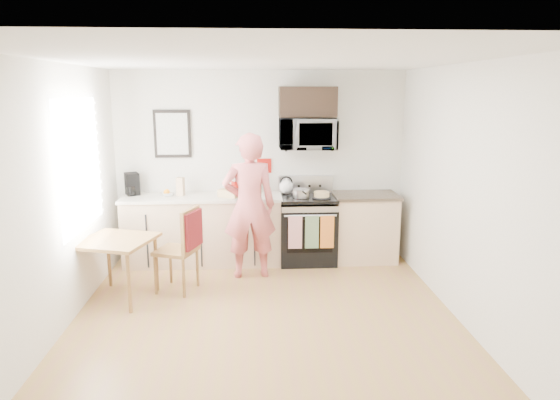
{
  "coord_description": "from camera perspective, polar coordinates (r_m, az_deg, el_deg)",
  "views": [
    {
      "loc": [
        -0.13,
        -4.62,
        2.33
      ],
      "look_at": [
        0.2,
        1.0,
        1.09
      ],
      "focal_mm": 32.0,
      "sensor_mm": 36.0,
      "label": 1
    }
  ],
  "objects": [
    {
      "name": "countertop_left",
      "position": [
        6.8,
        -8.9,
        0.31
      ],
      "size": [
        2.14,
        0.64,
        0.04
      ],
      "primitive_type": "cube",
      "color": "beige",
      "rests_on": "cabinet_left"
    },
    {
      "name": "milk_carton",
      "position": [
        6.85,
        -11.3,
        1.52
      ],
      "size": [
        0.11,
        0.11,
        0.25
      ],
      "primitive_type": "cube",
      "rotation": [
        0.0,
        0.0,
        -0.25
      ],
      "color": "tan",
      "rests_on": "countertop_left"
    },
    {
      "name": "front_wall",
      "position": [
        2.54,
        -0.18,
        -11.53
      ],
      "size": [
        4.0,
        0.04,
        2.6
      ],
      "primitive_type": "cube",
      "color": "silver",
      "rests_on": "floor"
    },
    {
      "name": "window",
      "position": [
        5.78,
        -21.85,
        3.77
      ],
      "size": [
        0.06,
        1.4,
        1.5
      ],
      "color": "silver",
      "rests_on": "left_wall"
    },
    {
      "name": "dining_table",
      "position": [
        5.9,
        -18.19,
        -5.02
      ],
      "size": [
        0.82,
        0.82,
        0.71
      ],
      "rotation": [
        0.0,
        0.0,
        -0.29
      ],
      "color": "brown",
      "rests_on": "floor"
    },
    {
      "name": "upper_cabinet",
      "position": [
        6.79,
        3.17,
        11.14
      ],
      "size": [
        0.76,
        0.35,
        0.4
      ],
      "primitive_type": "cube",
      "color": "black",
      "rests_on": "back_wall"
    },
    {
      "name": "countertop_right",
      "position": [
        6.95,
        9.73,
        0.53
      ],
      "size": [
        0.88,
        0.64,
        0.04
      ],
      "primitive_type": "cube",
      "color": "black",
      "rests_on": "cabinet_right"
    },
    {
      "name": "back_wall",
      "position": [
        7.0,
        -2.23,
        3.95
      ],
      "size": [
        4.0,
        0.04,
        2.6
      ],
      "primitive_type": "cube",
      "color": "silver",
      "rests_on": "floor"
    },
    {
      "name": "cake",
      "position": [
        6.68,
        4.78,
        0.59
      ],
      "size": [
        0.25,
        0.25,
        0.08
      ],
      "color": "black",
      "rests_on": "range"
    },
    {
      "name": "coffee_maker",
      "position": [
        7.05,
        -16.55,
        1.7
      ],
      "size": [
        0.24,
        0.28,
        0.3
      ],
      "rotation": [
        0.0,
        0.0,
        0.42
      ],
      "color": "black",
      "rests_on": "countertop_left"
    },
    {
      "name": "pot",
      "position": [
        6.68,
        2.43,
        0.77
      ],
      "size": [
        0.22,
        0.38,
        0.11
      ],
      "rotation": [
        0.0,
        0.0,
        0.13
      ],
      "color": "#A7A7AB",
      "rests_on": "range"
    },
    {
      "name": "knife_block",
      "position": [
        6.9,
        -2.55,
        1.65
      ],
      "size": [
        0.1,
        0.13,
        0.2
      ],
      "primitive_type": "cube",
      "rotation": [
        0.0,
        0.0,
        0.05
      ],
      "color": "brown",
      "rests_on": "countertop_left"
    },
    {
      "name": "kettle",
      "position": [
        6.9,
        0.73,
        1.57
      ],
      "size": [
        0.2,
        0.2,
        0.25
      ],
      "color": "white",
      "rests_on": "range"
    },
    {
      "name": "chair",
      "position": [
        5.89,
        -10.64,
        -4.35
      ],
      "size": [
        0.58,
        0.55,
        1.01
      ],
      "rotation": [
        0.0,
        0.0,
        -0.34
      ],
      "color": "brown",
      "rests_on": "floor"
    },
    {
      "name": "right_wall",
      "position": [
        5.19,
        20.97,
        0.13
      ],
      "size": [
        0.04,
        4.6,
        2.6
      ],
      "primitive_type": "cube",
      "color": "silver",
      "rests_on": "floor"
    },
    {
      "name": "utensil_crock",
      "position": [
        6.95,
        -5.11,
        2.09
      ],
      "size": [
        0.12,
        0.12,
        0.37
      ],
      "color": "#A8140E",
      "rests_on": "countertop_left"
    },
    {
      "name": "microwave",
      "position": [
        6.77,
        3.17,
        7.58
      ],
      "size": [
        0.76,
        0.51,
        0.42
      ],
      "primitive_type": "imported",
      "color": "#A7A7AB",
      "rests_on": "back_wall"
    },
    {
      "name": "wall_art",
      "position": [
        7.0,
        -12.2,
        7.4
      ],
      "size": [
        0.5,
        0.04,
        0.65
      ],
      "color": "black",
      "rests_on": "back_wall"
    },
    {
      "name": "fruit_bowl",
      "position": [
        6.89,
        -12.69,
        0.77
      ],
      "size": [
        0.22,
        0.22,
        0.09
      ],
      "color": "white",
      "rests_on": "countertop_left"
    },
    {
      "name": "wall_trivet",
      "position": [
        6.98,
        -1.81,
        3.94
      ],
      "size": [
        0.2,
        0.02,
        0.2
      ],
      "primitive_type": "cube",
      "color": "#A8140E",
      "rests_on": "back_wall"
    },
    {
      "name": "cabinet_left",
      "position": [
        6.92,
        -8.77,
        -3.5
      ],
      "size": [
        2.1,
        0.6,
        0.9
      ],
      "primitive_type": "cube",
      "color": "tan",
      "rests_on": "floor"
    },
    {
      "name": "ceiling",
      "position": [
        4.63,
        -1.79,
        15.75
      ],
      "size": [
        4.0,
        4.6,
        0.04
      ],
      "primitive_type": "cube",
      "color": "silver",
      "rests_on": "back_wall"
    },
    {
      "name": "cabinet_right",
      "position": [
        7.06,
        9.59,
        -3.21
      ],
      "size": [
        0.84,
        0.6,
        0.9
      ],
      "primitive_type": "cube",
      "color": "tan",
      "rests_on": "floor"
    },
    {
      "name": "floor",
      "position": [
        5.18,
        -1.59,
        -14.34
      ],
      "size": [
        4.6,
        4.6,
        0.0
      ],
      "primitive_type": "plane",
      "color": "#A07B3D",
      "rests_on": "ground"
    },
    {
      "name": "person",
      "position": [
        6.23,
        -3.53,
        -0.71
      ],
      "size": [
        0.71,
        0.51,
        1.83
      ],
      "primitive_type": "imported",
      "rotation": [
        0.0,
        0.0,
        3.25
      ],
      "color": "#BB3E33",
      "rests_on": "floor"
    },
    {
      "name": "range",
      "position": [
        6.9,
        3.13,
        -3.51
      ],
      "size": [
        0.76,
        0.7,
        1.16
      ],
      "color": "black",
      "rests_on": "floor"
    },
    {
      "name": "left_wall",
      "position": [
        5.09,
        -24.81,
        -0.42
      ],
      "size": [
        0.04,
        4.6,
        2.6
      ],
      "primitive_type": "cube",
      "color": "silver",
      "rests_on": "floor"
    },
    {
      "name": "bread_bag",
      "position": [
        6.66,
        -5.91,
        0.76
      ],
      "size": [
        0.3,
        0.25,
        0.1
      ],
      "primitive_type": "cube",
      "rotation": [
        0.0,
        0.0,
        -0.54
      ],
      "color": "tan",
      "rests_on": "countertop_left"
    }
  ]
}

